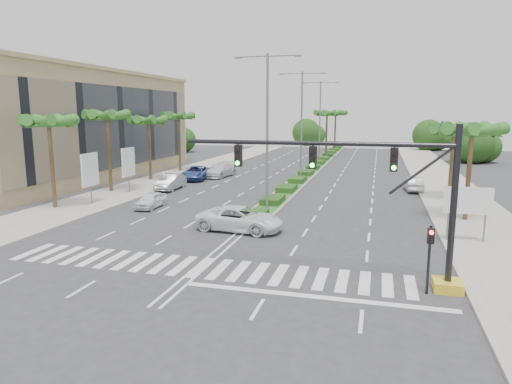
# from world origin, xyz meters

# --- Properties ---
(ground) EXTENTS (160.00, 160.00, 0.00)m
(ground) POSITION_xyz_m (0.00, 0.00, 0.00)
(ground) COLOR #333335
(ground) RESTS_ON ground
(footpath_right) EXTENTS (6.00, 120.00, 0.15)m
(footpath_right) POSITION_xyz_m (15.20, 20.00, 0.07)
(footpath_right) COLOR gray
(footpath_right) RESTS_ON ground
(footpath_left) EXTENTS (6.00, 120.00, 0.15)m
(footpath_left) POSITION_xyz_m (-15.20, 20.00, 0.07)
(footpath_left) COLOR gray
(footpath_left) RESTS_ON ground
(median) EXTENTS (2.20, 75.00, 0.20)m
(median) POSITION_xyz_m (0.00, 45.00, 0.10)
(median) COLOR gray
(median) RESTS_ON ground
(median_grass) EXTENTS (1.80, 75.00, 0.04)m
(median_grass) POSITION_xyz_m (0.00, 45.00, 0.22)
(median_grass) COLOR #2D6121
(median_grass) RESTS_ON median
(building) EXTENTS (12.00, 36.00, 12.00)m
(building) POSITION_xyz_m (-26.00, 26.00, 6.00)
(building) COLOR tan
(building) RESTS_ON ground
(signal_gantry) EXTENTS (12.60, 1.20, 7.20)m
(signal_gantry) POSITION_xyz_m (9.27, -0.00, 3.46)
(signal_gantry) COLOR gold
(signal_gantry) RESTS_ON ground
(pedestrian_signal) EXTENTS (0.28, 0.36, 3.00)m
(pedestrian_signal) POSITION_xyz_m (10.60, -0.68, 2.04)
(pedestrian_signal) COLOR black
(pedestrian_signal) RESTS_ON ground
(direction_sign) EXTENTS (2.70, 0.11, 3.40)m
(direction_sign) POSITION_xyz_m (13.50, 7.99, 2.45)
(direction_sign) COLOR slate
(direction_sign) RESTS_ON ground
(billboard_near) EXTENTS (0.18, 2.10, 4.35)m
(billboard_near) POSITION_xyz_m (-14.50, 12.00, 2.96)
(billboard_near) COLOR slate
(billboard_near) RESTS_ON ground
(billboard_far) EXTENTS (0.18, 2.10, 4.35)m
(billboard_far) POSITION_xyz_m (-14.50, 18.00, 2.96)
(billboard_far) COLOR slate
(billboard_far) RESTS_ON ground
(palm_left_near) EXTENTS (4.57, 4.68, 7.55)m
(palm_left_near) POSITION_xyz_m (-16.50, 10.00, 6.69)
(palm_left_near) COLOR brown
(palm_left_near) RESTS_ON ground
(palm_left_mid) EXTENTS (4.57, 4.68, 7.95)m
(palm_left_mid) POSITION_xyz_m (-16.50, 18.00, 7.08)
(palm_left_mid) COLOR brown
(palm_left_mid) RESTS_ON ground
(palm_left_far) EXTENTS (4.57, 4.68, 7.35)m
(palm_left_far) POSITION_xyz_m (-16.50, 26.00, 6.50)
(palm_left_far) COLOR brown
(palm_left_far) RESTS_ON ground
(palm_left_end) EXTENTS (4.57, 4.68, 7.75)m
(palm_left_end) POSITION_xyz_m (-16.50, 34.00, 6.88)
(palm_left_end) COLOR brown
(palm_left_end) RESTS_ON ground
(palm_right_near) EXTENTS (4.57, 4.68, 7.05)m
(palm_right_near) POSITION_xyz_m (14.50, 14.00, 6.20)
(palm_right_near) COLOR brown
(palm_right_near) RESTS_ON ground
(palm_right_far) EXTENTS (4.57, 4.68, 6.75)m
(palm_right_far) POSITION_xyz_m (14.50, 22.00, 5.91)
(palm_right_far) COLOR brown
(palm_right_far) RESTS_ON ground
(palm_median_a) EXTENTS (4.57, 4.68, 8.05)m
(palm_median_a) POSITION_xyz_m (0.00, 55.00, 7.17)
(palm_median_a) COLOR brown
(palm_median_a) RESTS_ON ground
(palm_median_b) EXTENTS (4.57, 4.68, 8.05)m
(palm_median_b) POSITION_xyz_m (0.00, 70.00, 7.17)
(palm_median_b) COLOR brown
(palm_median_b) RESTS_ON ground
(streetlight_near) EXTENTS (5.10, 0.25, 12.00)m
(streetlight_near) POSITION_xyz_m (0.00, 14.00, 6.81)
(streetlight_near) COLOR slate
(streetlight_near) RESTS_ON ground
(streetlight_mid) EXTENTS (5.10, 0.25, 12.00)m
(streetlight_mid) POSITION_xyz_m (0.00, 30.00, 6.81)
(streetlight_mid) COLOR slate
(streetlight_mid) RESTS_ON ground
(streetlight_far) EXTENTS (5.10, 0.25, 12.00)m
(streetlight_far) POSITION_xyz_m (0.00, 46.00, 6.81)
(streetlight_far) COLOR slate
(streetlight_far) RESTS_ON ground
(car_parked_a) EXTENTS (1.54, 3.74, 1.27)m
(car_parked_a) POSITION_xyz_m (-9.33, 12.43, 0.63)
(car_parked_a) COLOR white
(car_parked_a) RESTS_ON ground
(car_parked_b) EXTENTS (1.79, 4.74, 1.54)m
(car_parked_b) POSITION_xyz_m (-11.64, 20.98, 0.77)
(car_parked_b) COLOR #A8A7AC
(car_parked_b) RESTS_ON ground
(car_parked_c) EXTENTS (3.33, 5.90, 1.56)m
(car_parked_c) POSITION_xyz_m (-11.80, 27.92, 0.78)
(car_parked_c) COLOR #2E478C
(car_parked_c) RESTS_ON ground
(car_parked_d) EXTENTS (3.00, 5.92, 1.65)m
(car_parked_d) POSITION_xyz_m (-9.93, 30.88, 0.82)
(car_parked_d) COLOR silver
(car_parked_d) RESTS_ON ground
(car_crossing) EXTENTS (5.95, 3.23, 1.58)m
(car_crossing) POSITION_xyz_m (-0.20, 7.42, 0.79)
(car_crossing) COLOR white
(car_crossing) RESTS_ON ground
(car_right) EXTENTS (1.76, 4.30, 1.39)m
(car_right) POSITION_xyz_m (11.80, 26.36, 0.69)
(car_right) COLOR #B4B3B8
(car_right) RESTS_ON ground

